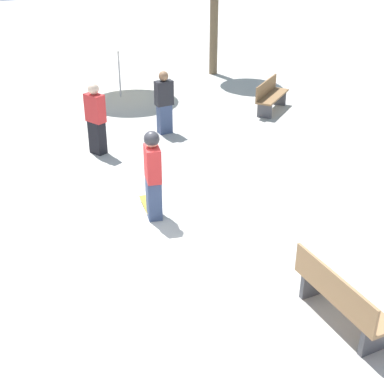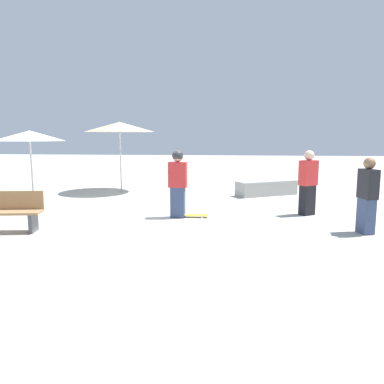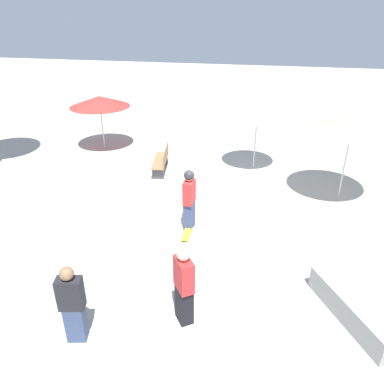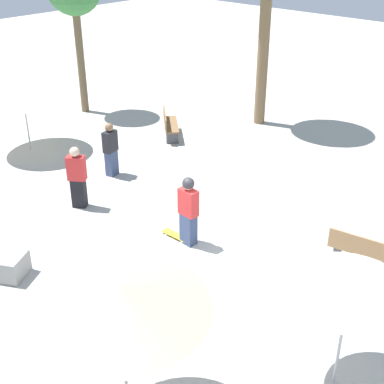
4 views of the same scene
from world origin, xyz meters
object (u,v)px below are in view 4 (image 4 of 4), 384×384
at_px(bystander_watching, 77,177).
at_px(bench_far, 367,253).
at_px(shade_umbrella_white, 350,282).
at_px(shade_umbrella_tan, 119,298).
at_px(skateboard, 176,236).
at_px(bench_near, 169,124).
at_px(shade_umbrella_cream, 22,91).
at_px(bystander_far, 111,150).
at_px(skater_main, 188,209).

bearing_deg(bystander_watching, bench_far, 164.63).
bearing_deg(shade_umbrella_white, shade_umbrella_tan, -124.31).
xyz_separation_m(skateboard, bench_far, (3.81, 1.80, 0.37)).
relative_size(bench_far, shade_umbrella_white, 0.76).
distance_m(bench_near, shade_umbrella_cream, 4.79).
xyz_separation_m(skateboard, shade_umbrella_white, (4.88, -1.39, 1.95)).
distance_m(bystander_watching, bystander_far, 1.96).
relative_size(bench_far, shade_umbrella_tan, 0.66).
bearing_deg(bench_far, shade_umbrella_white, -80.81).
relative_size(shade_umbrella_white, shade_umbrella_tan, 0.86).
bearing_deg(shade_umbrella_tan, bystander_watching, 148.97).
bearing_deg(bench_far, skateboard, -164.13).
height_order(skater_main, shade_umbrella_cream, shade_umbrella_cream).
relative_size(bench_near, shade_umbrella_tan, 0.59).
bearing_deg(shade_umbrella_tan, skateboard, 126.01).
bearing_deg(shade_umbrella_cream, bystander_watching, -15.85).
xyz_separation_m(shade_umbrella_cream, bystander_watching, (4.16, -1.18, -1.10)).
height_order(skateboard, shade_umbrella_tan, shade_umbrella_tan).
height_order(bench_near, bystander_far, bystander_far).
bearing_deg(bench_near, bystander_far, -32.82).
bearing_deg(bench_near, skater_main, 0.57).
height_order(bench_near, shade_umbrella_cream, shade_umbrella_cream).
bearing_deg(bystander_far, shade_umbrella_cream, 87.49).
bearing_deg(bystander_watching, skateboard, 156.54).
xyz_separation_m(bench_far, shade_umbrella_white, (1.07, -3.18, 1.58)).
bearing_deg(shade_umbrella_white, bench_far, 108.54).
xyz_separation_m(shade_umbrella_cream, bystander_far, (3.33, 0.59, -1.14)).
bearing_deg(bystander_far, bystander_watching, -167.49).
height_order(shade_umbrella_cream, bystander_watching, shade_umbrella_cream).
distance_m(bench_near, bystander_far, 3.37).
bearing_deg(skater_main, shade_umbrella_white, 165.47).
xyz_separation_m(skateboard, bystander_watching, (-2.89, -0.59, 0.76)).
distance_m(shade_umbrella_white, bystander_watching, 7.91).
distance_m(bench_far, shade_umbrella_tan, 6.28).
height_order(shade_umbrella_tan, bystander_far, shade_umbrella_tan).
xyz_separation_m(bench_near, shade_umbrella_white, (9.47, -5.81, 1.58)).
xyz_separation_m(bench_far, shade_umbrella_tan, (-0.81, -5.93, 1.90)).
distance_m(skateboard, bench_far, 4.23).
bearing_deg(skateboard, bench_far, -156.09).
bearing_deg(bench_near, skateboard, -1.76).
relative_size(skater_main, bench_near, 1.13).
distance_m(skater_main, bench_near, 6.63).
bearing_deg(bench_far, bench_near, 153.31).
bearing_deg(shade_umbrella_cream, shade_umbrella_tan, -25.18).
relative_size(shade_umbrella_white, bystander_far, 1.37).
height_order(skater_main, bench_far, skater_main).
distance_m(shade_umbrella_white, shade_umbrella_cream, 12.10).
distance_m(skater_main, shade_umbrella_white, 4.87).
distance_m(shade_umbrella_cream, bystander_watching, 4.46).
bearing_deg(bystander_watching, bench_near, -106.20).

